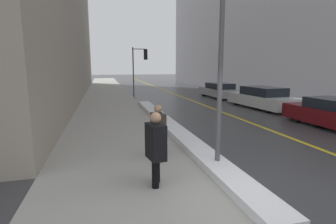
% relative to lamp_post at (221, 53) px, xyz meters
% --- Properties ---
extents(ground_plane, '(160.00, 160.00, 0.00)m').
position_rel_lamp_post_xyz_m(ground_plane, '(-0.27, -1.60, -2.83)').
color(ground_plane, '#38383A').
extents(sidewalk_slab, '(4.00, 80.00, 0.01)m').
position_rel_lamp_post_xyz_m(sidewalk_slab, '(-2.27, 13.40, -2.82)').
color(sidewalk_slab, '#9E9B93').
rests_on(sidewalk_slab, ground).
extents(road_centre_stripe, '(0.16, 80.00, 0.00)m').
position_rel_lamp_post_xyz_m(road_centre_stripe, '(3.73, 13.40, -2.83)').
color(road_centre_stripe, gold).
rests_on(road_centre_stripe, ground).
extents(snow_bank_curb, '(0.68, 14.42, 0.20)m').
position_rel_lamp_post_xyz_m(snow_bank_curb, '(-0.07, 4.45, -2.73)').
color(snow_bank_curb, white).
rests_on(snow_bank_curb, ground).
extents(lamp_post, '(0.28, 0.28, 4.70)m').
position_rel_lamp_post_xyz_m(lamp_post, '(0.00, 0.00, 0.00)').
color(lamp_post, '#515156').
rests_on(lamp_post, ground).
extents(traffic_light_near, '(1.31, 0.32, 4.15)m').
position_rel_lamp_post_xyz_m(traffic_light_near, '(0.60, 17.33, 0.17)').
color(traffic_light_near, '#515156').
rests_on(traffic_light_near, ground).
extents(pedestrian_in_glasses, '(0.39, 0.75, 1.60)m').
position_rel_lamp_post_xyz_m(pedestrian_in_glasses, '(-1.69, -0.58, -1.95)').
color(pedestrian_in_glasses, black).
rests_on(pedestrian_in_glasses, ground).
extents(pedestrian_with_shoulder_bag, '(0.37, 0.72, 1.50)m').
position_rel_lamp_post_xyz_m(pedestrian_with_shoulder_bag, '(-1.29, 1.09, -2.00)').
color(pedestrian_with_shoulder_bag, black).
rests_on(pedestrian_with_shoulder_bag, ground).
extents(parked_car_maroon, '(1.80, 4.44, 1.22)m').
position_rel_lamp_post_xyz_m(parked_car_maroon, '(6.58, 2.83, -2.24)').
color(parked_car_maroon, '#600F14').
rests_on(parked_car_maroon, ground).
extents(parked_car_white, '(2.15, 5.00, 1.30)m').
position_rel_lamp_post_xyz_m(parked_car_white, '(6.73, 8.28, -2.22)').
color(parked_car_white, silver).
rests_on(parked_car_white, ground).
extents(parked_car_silver, '(1.88, 4.45, 1.19)m').
position_rel_lamp_post_xyz_m(parked_car_silver, '(6.61, 14.09, -2.26)').
color(parked_car_silver, '#B2B2B7').
rests_on(parked_car_silver, ground).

